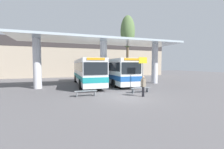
% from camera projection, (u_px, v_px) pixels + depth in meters
% --- Properties ---
extents(ground_plane, '(100.00, 100.00, 0.00)m').
position_uv_depth(ground_plane, '(128.00, 97.00, 12.16)').
color(ground_plane, '#565456').
extents(townhouse_backdrop, '(40.00, 0.58, 8.24)m').
position_uv_depth(townhouse_backdrop, '(85.00, 55.00, 33.01)').
color(townhouse_backdrop, tan).
rests_on(townhouse_backdrop, ground_plane).
extents(station_canopy, '(20.15, 5.35, 5.75)m').
position_uv_depth(station_canopy, '(104.00, 48.00, 18.75)').
color(station_canopy, silver).
rests_on(station_canopy, ground_plane).
extents(transit_bus_left_bay, '(2.90, 12.06, 3.31)m').
position_uv_depth(transit_bus_left_bay, '(87.00, 71.00, 19.68)').
color(transit_bus_left_bay, silver).
rests_on(transit_bus_left_bay, ground_plane).
extents(transit_bus_center_bay, '(2.78, 11.61, 3.34)m').
position_uv_depth(transit_bus_center_bay, '(114.00, 70.00, 20.95)').
color(transit_bus_center_bay, white).
rests_on(transit_bus_center_bay, ground_plane).
extents(waiting_bench_near_pillar, '(1.94, 0.44, 0.46)m').
position_uv_depth(waiting_bench_near_pillar, '(140.00, 89.00, 14.13)').
color(waiting_bench_near_pillar, slate).
rests_on(waiting_bench_near_pillar, ground_plane).
extents(waiting_bench_mid_platform, '(1.86, 0.44, 0.46)m').
position_uv_depth(waiting_bench_mid_platform, '(86.00, 92.00, 12.47)').
color(waiting_bench_mid_platform, slate).
rests_on(waiting_bench_mid_platform, ground_plane).
extents(info_sign_platform, '(0.90, 0.09, 3.37)m').
position_uv_depth(info_sign_platform, '(143.00, 67.00, 14.78)').
color(info_sign_platform, gray).
rests_on(info_sign_platform, ground_plane).
extents(pedestrian_waiting, '(0.58, 0.43, 1.68)m').
position_uv_depth(pedestrian_waiting, '(143.00, 84.00, 12.27)').
color(pedestrian_waiting, black).
rests_on(pedestrian_waiting, ground_plane).
extents(poplar_tree_behind_left, '(2.58, 2.58, 11.48)m').
position_uv_depth(poplar_tree_behind_left, '(128.00, 32.00, 26.88)').
color(poplar_tree_behind_left, brown).
rests_on(poplar_tree_behind_left, ground_plane).
extents(parked_car_street, '(4.27, 2.05, 2.18)m').
position_uv_depth(parked_car_street, '(124.00, 72.00, 31.42)').
color(parked_car_street, navy).
rests_on(parked_car_street, ground_plane).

